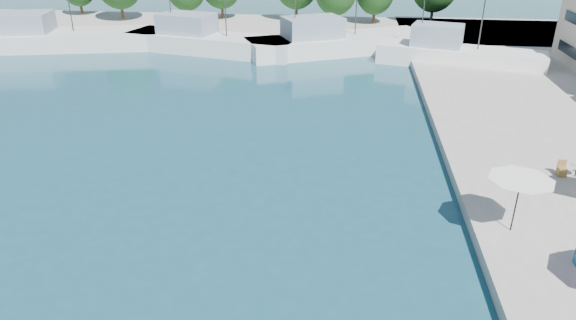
# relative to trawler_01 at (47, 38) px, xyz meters

# --- Properties ---
(quay_far) EXTENTS (90.00, 16.00, 0.60)m
(quay_far) POSITION_rel_trawler_01_xyz_m (24.27, 12.48, -0.77)
(quay_far) COLOR #9A968B
(quay_far) RESTS_ON ground
(trawler_01) EXTENTS (23.41, 10.98, 10.20)m
(trawler_01) POSITION_rel_trawler_01_xyz_m (0.00, 0.00, 0.00)
(trawler_01) COLOR silver
(trawler_01) RESTS_ON ground
(trawler_02) EXTENTS (19.00, 8.94, 10.20)m
(trawler_02) POSITION_rel_trawler_01_xyz_m (17.50, 0.62, 0.00)
(trawler_02) COLOR silver
(trawler_02) RESTS_ON ground
(trawler_03) EXTENTS (19.32, 12.85, 10.20)m
(trawler_03) POSITION_rel_trawler_01_xyz_m (30.71, 1.64, 0.00)
(trawler_03) COLOR silver
(trawler_03) RESTS_ON ground
(trawler_04) EXTENTS (15.61, 7.93, 10.20)m
(trawler_04) POSITION_rel_trawler_01_xyz_m (42.37, -2.27, 0.00)
(trawler_04) COLOR white
(trawler_04) RESTS_ON ground
(umbrella_white) EXTENTS (2.70, 2.70, 2.47)m
(umbrella_white) POSITION_rel_trawler_01_xyz_m (39.83, -32.14, 1.75)
(umbrella_white) COLOR black
(umbrella_white) RESTS_ON quay_right
(cafe_table_03) EXTENTS (1.82, 0.70, 0.76)m
(cafe_table_03) POSITION_rel_trawler_01_xyz_m (44.51, -26.45, -0.18)
(cafe_table_03) COLOR black
(cafe_table_03) RESTS_ON quay_right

